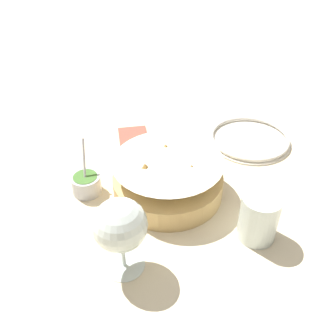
% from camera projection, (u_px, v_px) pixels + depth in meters
% --- Properties ---
extents(ground_plane, '(4.00, 4.00, 0.00)m').
position_uv_depth(ground_plane, '(175.00, 182.00, 0.84)').
color(ground_plane, beige).
extents(food_basket, '(0.23, 0.23, 0.10)m').
position_uv_depth(food_basket, '(168.00, 179.00, 0.79)').
color(food_basket, tan).
rests_on(food_basket, ground_plane).
extents(sauce_cup, '(0.07, 0.06, 0.12)m').
position_uv_depth(sauce_cup, '(86.00, 183.00, 0.80)').
color(sauce_cup, '#B7B7BC').
rests_on(sauce_cup, ground_plane).
extents(wine_glass, '(0.09, 0.09, 0.15)m').
position_uv_depth(wine_glass, '(120.00, 227.00, 0.60)').
color(wine_glass, silver).
rests_on(wine_glass, ground_plane).
extents(beer_mug, '(0.11, 0.07, 0.10)m').
position_uv_depth(beer_mug, '(258.00, 218.00, 0.69)').
color(beer_mug, silver).
rests_on(beer_mug, ground_plane).
extents(side_plate, '(0.21, 0.21, 0.01)m').
position_uv_depth(side_plate, '(250.00, 139.00, 0.97)').
color(side_plate, silver).
rests_on(side_plate, ground_plane).
extents(napkin, '(0.13, 0.09, 0.01)m').
position_uv_depth(napkin, '(134.00, 139.00, 0.97)').
color(napkin, '#DB4C3D').
rests_on(napkin, ground_plane).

